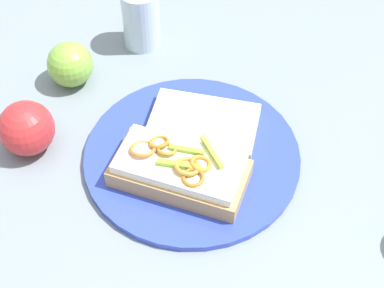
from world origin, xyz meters
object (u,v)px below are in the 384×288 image
(plate, at_px, (192,156))
(drinking_glass, at_px, (141,18))
(sandwich, at_px, (180,170))
(apple_3, at_px, (70,64))
(bread_slice_side, at_px, (203,124))
(apple_1, at_px, (26,128))

(plate, bearing_deg, drinking_glass, -134.38)
(sandwich, distance_m, apple_3, 0.27)
(sandwich, distance_m, bread_slice_side, 0.10)
(plate, relative_size, sandwich, 1.61)
(sandwich, distance_m, apple_1, 0.23)
(plate, bearing_deg, apple_1, -67.88)
(apple_1, height_order, drinking_glass, drinking_glass)
(apple_3, xyz_separation_m, drinking_glass, (-0.13, 0.05, 0.01))
(apple_3, bearing_deg, drinking_glass, 159.31)
(plate, bearing_deg, bread_slice_side, -172.38)
(bread_slice_side, bearing_deg, plate, 83.06)
(sandwich, bearing_deg, drinking_glass, -57.66)
(plate, relative_size, bread_slice_side, 1.99)
(apple_1, distance_m, apple_3, 0.14)
(apple_1, bearing_deg, plate, 112.12)
(sandwich, distance_m, drinking_glass, 0.31)
(sandwich, height_order, apple_3, apple_3)
(plate, relative_size, drinking_glass, 3.02)
(plate, height_order, drinking_glass, drinking_glass)
(plate, relative_size, apple_3, 4.27)
(sandwich, xyz_separation_m, bread_slice_side, (-0.10, -0.01, -0.01))
(bread_slice_side, height_order, apple_1, apple_1)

